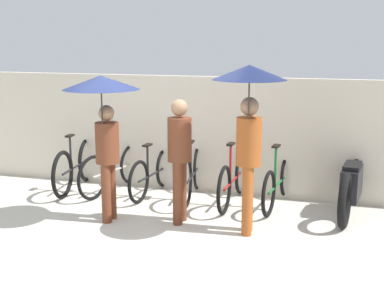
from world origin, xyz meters
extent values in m
plane|color=beige|center=(0.00, 0.00, 0.00)|extent=(30.00, 30.00, 0.00)
cube|color=beige|center=(0.00, 2.24, 0.94)|extent=(12.38, 0.12, 1.88)
torus|color=black|center=(-1.73, 2.25, 0.38)|extent=(0.15, 0.76, 0.76)
torus|color=black|center=(-1.60, 1.21, 0.38)|extent=(0.15, 0.76, 0.76)
cylinder|color=black|center=(-1.67, 1.73, 0.38)|extent=(0.16, 1.05, 0.04)
cylinder|color=black|center=(-1.64, 1.55, 0.65)|extent=(0.04, 0.04, 0.54)
cube|color=black|center=(-1.64, 1.55, 0.93)|extent=(0.11, 0.21, 0.03)
cylinder|color=black|center=(-1.73, 2.25, 0.67)|extent=(0.04, 0.04, 0.58)
cylinder|color=black|center=(-1.73, 2.25, 0.96)|extent=(0.44, 0.08, 0.03)
torus|color=black|center=(-0.89, 2.30, 0.35)|extent=(0.20, 0.70, 0.70)
torus|color=black|center=(-1.11, 1.26, 0.35)|extent=(0.20, 0.70, 0.70)
cylinder|color=#A59E93|center=(-1.00, 1.78, 0.35)|extent=(0.26, 1.04, 0.04)
cylinder|color=#A59E93|center=(-1.04, 1.60, 0.63)|extent=(0.04, 0.04, 0.55)
cube|color=black|center=(-1.04, 1.60, 0.92)|extent=(0.13, 0.21, 0.03)
cylinder|color=#A59E93|center=(-0.89, 2.30, 0.69)|extent=(0.04, 0.04, 0.69)
cylinder|color=#A59E93|center=(-0.89, 2.30, 1.04)|extent=(0.44, 0.12, 0.03)
torus|color=black|center=(-0.30, 2.29, 0.33)|extent=(0.10, 0.67, 0.67)
torus|color=black|center=(-0.37, 1.31, 0.33)|extent=(0.10, 0.67, 0.67)
cylinder|color=black|center=(-0.33, 1.80, 0.33)|extent=(0.11, 0.98, 0.04)
cylinder|color=black|center=(-0.35, 1.63, 0.58)|extent=(0.04, 0.04, 0.49)
cube|color=black|center=(-0.35, 1.63, 0.84)|extent=(0.10, 0.21, 0.03)
cylinder|color=black|center=(-0.30, 2.29, 0.68)|extent=(0.04, 0.04, 0.70)
cylinder|color=black|center=(-0.30, 2.29, 1.03)|extent=(0.44, 0.06, 0.03)
torus|color=black|center=(0.28, 2.31, 0.37)|extent=(0.13, 0.74, 0.74)
torus|color=black|center=(0.39, 1.31, 0.37)|extent=(0.13, 0.74, 0.74)
cylinder|color=black|center=(0.33, 1.81, 0.37)|extent=(0.15, 1.00, 0.04)
cylinder|color=black|center=(0.35, 1.64, 0.64)|extent=(0.04, 0.04, 0.55)
cube|color=black|center=(0.35, 1.64, 0.93)|extent=(0.11, 0.21, 0.03)
cylinder|color=black|center=(0.28, 2.31, 0.71)|extent=(0.04, 0.04, 0.69)
cylinder|color=black|center=(0.28, 2.31, 1.05)|extent=(0.44, 0.08, 0.03)
torus|color=black|center=(1.01, 2.28, 0.35)|extent=(0.06, 0.71, 0.71)
torus|color=black|center=(0.99, 1.18, 0.35)|extent=(0.06, 0.71, 0.71)
cylinder|color=maroon|center=(1.00, 1.73, 0.35)|extent=(0.05, 1.10, 0.04)
cylinder|color=maroon|center=(1.00, 1.54, 0.65)|extent=(0.04, 0.04, 0.58)
cube|color=black|center=(1.00, 1.54, 0.95)|extent=(0.09, 0.20, 0.03)
cylinder|color=maroon|center=(1.01, 2.28, 0.71)|extent=(0.04, 0.04, 0.72)
cylinder|color=maroon|center=(1.01, 2.28, 1.07)|extent=(0.44, 0.03, 0.03)
torus|color=black|center=(1.72, 2.34, 0.33)|extent=(0.12, 0.67, 0.67)
torus|color=black|center=(1.61, 1.26, 0.33)|extent=(0.12, 0.67, 0.67)
cylinder|color=#19662D|center=(1.67, 1.80, 0.33)|extent=(0.14, 1.09, 0.04)
cylinder|color=#19662D|center=(1.65, 1.61, 0.63)|extent=(0.04, 0.04, 0.60)
cube|color=black|center=(1.65, 1.61, 0.95)|extent=(0.11, 0.21, 0.03)
cylinder|color=#19662D|center=(1.72, 2.34, 0.70)|extent=(0.04, 0.04, 0.73)
cylinder|color=#19662D|center=(1.72, 2.34, 1.06)|extent=(0.44, 0.07, 0.03)
cylinder|color=brown|center=(-0.46, 0.55, 0.41)|extent=(0.13, 0.13, 0.81)
cylinder|color=brown|center=(-0.45, 0.37, 0.41)|extent=(0.13, 0.13, 0.81)
cylinder|color=brown|center=(-0.46, 0.46, 1.09)|extent=(0.32, 0.32, 0.55)
sphere|color=tan|center=(-0.46, 0.46, 1.49)|extent=(0.21, 0.21, 0.21)
cylinder|color=#332D28|center=(-0.45, 0.32, 1.47)|extent=(0.02, 0.02, 0.70)
cone|color=#19234C|center=(-0.45, 0.32, 1.91)|extent=(1.00, 1.00, 0.18)
cylinder|color=brown|center=(0.50, 0.76, 0.43)|extent=(0.13, 0.13, 0.86)
cylinder|color=brown|center=(0.49, 0.58, 0.43)|extent=(0.13, 0.13, 0.86)
cylinder|color=brown|center=(0.50, 0.67, 1.15)|extent=(0.32, 0.32, 0.58)
sphere|color=#997051|center=(0.50, 0.67, 1.58)|extent=(0.22, 0.22, 0.22)
cylinder|color=#9E4C1E|center=(1.44, 0.63, 0.45)|extent=(0.13, 0.13, 0.90)
cylinder|color=#9E4C1E|center=(1.46, 0.45, 0.45)|extent=(0.13, 0.13, 0.90)
cylinder|color=#9E4C1E|center=(1.45, 0.54, 1.20)|extent=(0.32, 0.32, 0.61)
sphere|color=#997051|center=(1.45, 0.54, 1.64)|extent=(0.23, 0.23, 0.23)
cylinder|color=#332D28|center=(1.47, 0.41, 1.61)|extent=(0.02, 0.02, 0.74)
cone|color=#19234C|center=(1.47, 0.41, 2.07)|extent=(0.90, 0.90, 0.18)
torus|color=black|center=(2.78, 2.36, 0.37)|extent=(0.19, 0.76, 0.75)
torus|color=black|center=(2.64, 1.08, 0.37)|extent=(0.19, 0.76, 0.75)
cube|color=black|center=(2.71, 1.72, 0.45)|extent=(0.32, 0.73, 0.44)
cube|color=black|center=(2.71, 1.72, 0.70)|extent=(0.27, 0.52, 0.06)
cylinder|color=#B2B2B7|center=(2.78, 2.36, 0.92)|extent=(0.58, 0.10, 0.03)
camera|label=1|loc=(2.67, -5.93, 2.48)|focal=50.00mm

